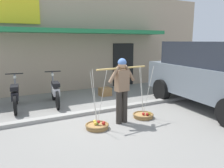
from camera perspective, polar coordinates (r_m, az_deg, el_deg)
The scene contains 10 objects.
ground_plane at distance 6.29m, azimuth -1.82°, elevation -8.99°, with size 90.00×90.00×0.00m, color gray.
sidewalk_curb at distance 6.88m, azimuth -4.46°, elevation -6.84°, with size 20.00×0.24×0.10m, color gray.
fruit_vendor at distance 5.83m, azimuth 2.50°, elevation -0.62°, with size 1.48×0.23×1.70m.
fruit_basket_left_side at distance 5.70m, azimuth -3.72°, elevation -10.31°, with size 0.58×0.58×1.45m.
fruit_basket_right_side at distance 6.50m, azimuth 7.83°, elevation -7.71°, with size 0.58×0.58×1.45m.
motorcycle_nearest_shop at distance 7.70m, azimuth -23.02°, elevation -2.65°, with size 0.54×1.82×1.09m.
motorcycle_second_in_row at distance 7.86m, azimuth -14.03°, elevation -1.84°, with size 0.54×1.81×1.09m.
parked_truck at distance 7.81m, azimuth 24.58°, elevation 2.47°, with size 2.51×4.96×2.10m.
storefront_building at distance 12.38m, azimuth -11.23°, elevation 10.47°, with size 13.00×6.00×4.20m.
wooden_crate at distance 8.94m, azimuth -1.74°, elevation -1.93°, with size 0.44×0.36×0.32m, color olive.
Camera 1 is at (-2.64, -5.30, 2.13)m, focal length 36.57 mm.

